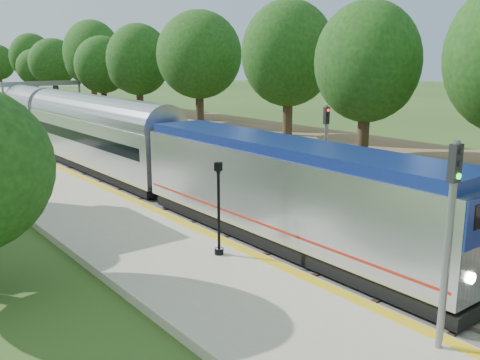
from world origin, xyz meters
TOP-DOWN VIEW (x-y plane):
  - trackbed at (2.00, 60.00)m, footprint 9.50×170.00m
  - platform at (-5.20, 16.00)m, footprint 6.40×68.00m
  - yellow_stripe at (-2.35, 16.00)m, footprint 0.55×68.00m
  - embankment at (10.35, 60.00)m, footprint 10.64×170.00m
  - signal_gantry at (2.47, 54.99)m, footprint 8.40×0.38m
  - lamppost_far at (-3.54, 14.73)m, footprint 0.40×0.40m
  - signal_platform at (-2.90, 4.61)m, footprint 0.36×0.29m
  - signal_farside at (6.20, 17.80)m, footprint 0.32×0.26m

SIDE VIEW (x-z plane):
  - trackbed at x=2.00m, z-range -0.07..0.21m
  - platform at x=-5.20m, z-range 0.00..0.38m
  - yellow_stripe at x=-2.35m, z-range 0.38..0.39m
  - embankment at x=10.35m, z-range -3.89..7.80m
  - lamppost_far at x=-3.54m, z-range 0.16..4.21m
  - signal_farside at x=6.20m, z-range 0.78..6.70m
  - signal_platform at x=-2.90m, z-range 1.08..7.23m
  - signal_gantry at x=2.47m, z-range 1.72..7.92m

